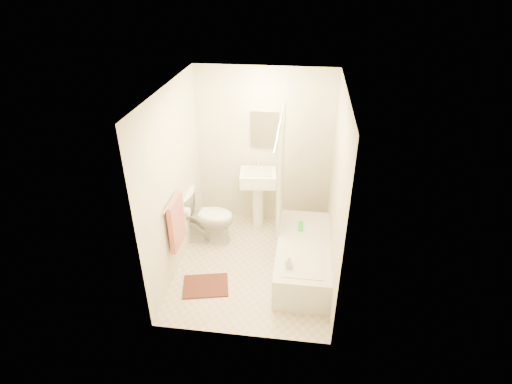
# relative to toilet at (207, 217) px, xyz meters

# --- Properties ---
(floor) EXTENTS (2.40, 2.40, 0.00)m
(floor) POSITION_rel_toilet_xyz_m (0.75, -0.50, -0.39)
(floor) COLOR beige
(floor) RESTS_ON ground
(ceiling) EXTENTS (2.40, 2.40, 0.00)m
(ceiling) POSITION_rel_toilet_xyz_m (0.75, -0.50, 2.01)
(ceiling) COLOR white
(ceiling) RESTS_ON ground
(wall_back) EXTENTS (2.00, 0.02, 2.40)m
(wall_back) POSITION_rel_toilet_xyz_m (0.75, 0.70, 0.81)
(wall_back) COLOR beige
(wall_back) RESTS_ON ground
(wall_left) EXTENTS (0.02, 2.40, 2.40)m
(wall_left) POSITION_rel_toilet_xyz_m (-0.25, -0.50, 0.81)
(wall_left) COLOR beige
(wall_left) RESTS_ON ground
(wall_right) EXTENTS (0.02, 2.40, 2.40)m
(wall_right) POSITION_rel_toilet_xyz_m (1.75, -0.50, 0.81)
(wall_right) COLOR beige
(wall_right) RESTS_ON ground
(mirror) EXTENTS (0.40, 0.03, 0.55)m
(mirror) POSITION_rel_toilet_xyz_m (0.75, 0.68, 1.11)
(mirror) COLOR white
(mirror) RESTS_ON wall_back
(curtain_rod) EXTENTS (0.03, 1.70, 0.03)m
(curtain_rod) POSITION_rel_toilet_xyz_m (1.05, -0.40, 1.61)
(curtain_rod) COLOR silver
(curtain_rod) RESTS_ON wall_back
(shower_curtain) EXTENTS (0.04, 0.80, 1.55)m
(shower_curtain) POSITION_rel_toilet_xyz_m (1.05, 0.00, 0.83)
(shower_curtain) COLOR silver
(shower_curtain) RESTS_ON curtain_rod
(towel_bar) EXTENTS (0.02, 0.60, 0.02)m
(towel_bar) POSITION_rel_toilet_xyz_m (-0.21, -0.75, 0.71)
(towel_bar) COLOR silver
(towel_bar) RESTS_ON wall_left
(towel) EXTENTS (0.06, 0.45, 0.66)m
(towel) POSITION_rel_toilet_xyz_m (-0.18, -0.75, 0.39)
(towel) COLOR #CC7266
(towel) RESTS_ON towel_bar
(toilet_paper) EXTENTS (0.11, 0.12, 0.12)m
(toilet_paper) POSITION_rel_toilet_xyz_m (-0.18, -0.38, 0.31)
(toilet_paper) COLOR white
(toilet_paper) RESTS_ON wall_left
(toilet) EXTENTS (0.81, 0.48, 0.78)m
(toilet) POSITION_rel_toilet_xyz_m (0.00, 0.00, 0.00)
(toilet) COLOR white
(toilet) RESTS_ON floor
(sink) EXTENTS (0.57, 0.47, 1.03)m
(sink) POSITION_rel_toilet_xyz_m (0.69, 0.46, 0.12)
(sink) COLOR white
(sink) RESTS_ON floor
(bathtub) EXTENTS (0.68, 1.56, 0.44)m
(bathtub) POSITION_rel_toilet_xyz_m (1.41, -0.52, -0.17)
(bathtub) COLOR silver
(bathtub) RESTS_ON floor
(bath_mat) EXTENTS (0.65, 0.54, 0.02)m
(bath_mat) POSITION_rel_toilet_xyz_m (0.20, -1.00, -0.38)
(bath_mat) COLOR #4E2D21
(bath_mat) RESTS_ON floor
(soap_bottle) EXTENTS (0.09, 0.09, 0.18)m
(soap_bottle) POSITION_rel_toilet_xyz_m (1.24, -1.01, 0.14)
(soap_bottle) COLOR white
(soap_bottle) RESTS_ON bathtub
(scrub_brush) EXTENTS (0.07, 0.21, 0.04)m
(scrub_brush) POSITION_rel_toilet_xyz_m (1.36, -0.17, 0.07)
(scrub_brush) COLOR green
(scrub_brush) RESTS_ON bathtub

